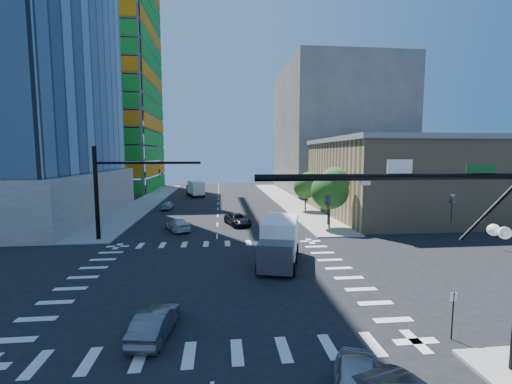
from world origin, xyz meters
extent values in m
plane|color=black|center=(0.00, 0.00, 0.00)|extent=(160.00, 160.00, 0.00)
cube|color=silver|center=(0.00, 0.00, 0.01)|extent=(20.00, 20.00, 0.01)
cube|color=gray|center=(12.50, 40.00, 0.07)|extent=(5.00, 60.00, 0.15)
cube|color=gray|center=(-12.50, 40.00, 0.07)|extent=(5.00, 60.00, 0.15)
cube|color=#1A9229|center=(-14.90, 62.00, 24.50)|extent=(0.12, 24.00, 49.00)
cube|color=orange|center=(-27.50, 49.40, 24.50)|extent=(24.00, 0.12, 49.00)
cube|color=tan|center=(25.00, 22.00, 5.00)|extent=(20.00, 22.00, 10.00)
cube|color=slate|center=(25.00, 22.00, 10.30)|extent=(20.50, 22.50, 0.60)
cube|color=#5E5A54|center=(27.00, 55.00, 14.00)|extent=(24.00, 30.00, 28.00)
cylinder|color=black|center=(6.50, -11.50, 7.55)|extent=(10.00, 0.24, 0.24)
cylinder|color=black|center=(10.10, -11.50, 6.45)|extent=(2.50, 0.14, 2.50)
imported|color=black|center=(8.50, -11.50, 6.45)|extent=(0.16, 0.20, 1.00)
imported|color=black|center=(4.00, -11.50, 6.45)|extent=(0.16, 0.20, 1.00)
cube|color=white|center=(6.50, -11.50, 7.90)|extent=(0.90, 0.04, 0.50)
cube|color=#0B4E1B|center=(9.50, -11.50, 7.85)|extent=(1.10, 0.04, 0.28)
cylinder|color=black|center=(10.90, -11.50, 5.35)|extent=(1.20, 0.08, 0.08)
sphere|color=white|center=(10.40, -11.25, 5.55)|extent=(0.44, 0.44, 0.44)
sphere|color=white|center=(10.40, -11.75, 5.55)|extent=(0.44, 0.44, 0.44)
cylinder|color=black|center=(-11.50, 11.50, 4.65)|extent=(0.40, 0.40, 9.00)
cylinder|color=black|center=(-6.50, 11.50, 7.55)|extent=(10.00, 0.24, 0.24)
imported|color=black|center=(-5.50, 11.50, 6.45)|extent=(0.16, 0.20, 1.00)
cylinder|color=#382316|center=(12.50, 14.00, 1.29)|extent=(0.20, 0.20, 2.27)
sphere|color=#124515|center=(12.50, 14.00, 4.38)|extent=(4.16, 4.16, 4.16)
sphere|color=#427B29|center=(12.90, 13.70, 5.35)|extent=(3.25, 3.25, 3.25)
cylinder|color=#382316|center=(12.80, 26.00, 1.11)|extent=(0.20, 0.20, 1.92)
sphere|color=#124515|center=(12.80, 26.00, 3.72)|extent=(3.52, 3.52, 3.52)
sphere|color=#427B29|center=(13.20, 25.70, 4.55)|extent=(2.75, 2.75, 2.75)
cylinder|color=black|center=(10.70, -9.00, 1.10)|extent=(0.06, 0.06, 2.20)
cube|color=silver|center=(10.70, -9.00, 2.00)|extent=(0.30, 0.03, 0.40)
imported|color=black|center=(2.44, 17.37, 0.67)|extent=(3.49, 5.27, 1.35)
imported|color=silver|center=(-4.29, 15.03, 0.67)|extent=(3.49, 4.99, 1.34)
imported|color=#A5A9AD|center=(-7.63, 30.27, 0.65)|extent=(1.75, 3.90, 1.30)
imported|color=#535459|center=(-2.66, -7.29, 0.65)|extent=(1.94, 4.09, 1.29)
cube|color=white|center=(4.77, 2.35, 2.00)|extent=(3.83, 5.75, 2.74)
cube|color=#3E3E46|center=(4.77, 2.35, 1.32)|extent=(2.84, 2.47, 2.00)
cube|color=white|center=(-4.64, 46.57, 1.84)|extent=(3.66, 5.32, 2.52)
cube|color=#3E3E46|center=(-4.64, 46.57, 1.21)|extent=(2.65, 2.33, 1.84)
camera|label=1|loc=(0.37, -22.65, 8.30)|focal=24.00mm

